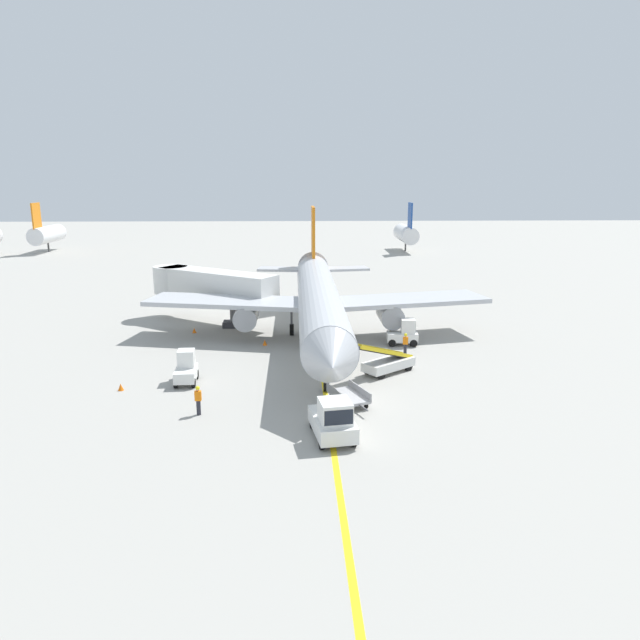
{
  "coord_description": "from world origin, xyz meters",
  "views": [
    {
      "loc": [
        -2.82,
        -32.7,
        12.88
      ],
      "look_at": [
        -1.42,
        10.03,
        2.5
      ],
      "focal_mm": 32.88,
      "sensor_mm": 36.0,
      "label": 1
    }
  ],
  "objects_px": {
    "baggage_tug_near_wing": "(404,334)",
    "safety_cone_nose_left": "(121,387)",
    "airliner": "(318,299)",
    "safety_cone_nose_right": "(265,343)",
    "belt_loader_forward_hold": "(387,362)",
    "ground_crew_wing_walker": "(405,343)",
    "jet_bridge": "(205,284)",
    "baggage_tug_by_cargo_door": "(186,369)",
    "baggage_cart_loaded": "(349,396)",
    "safety_cone_wingtip_right": "(331,337)",
    "ground_crew_marshaller": "(198,399)",
    "pushback_tug": "(333,420)",
    "safety_cone_wingtip_left": "(194,330)"
  },
  "relations": [
    {
      "from": "baggage_tug_by_cargo_door",
      "to": "jet_bridge",
      "type": "bearing_deg",
      "value": 94.24
    },
    {
      "from": "baggage_tug_near_wing",
      "to": "jet_bridge",
      "type": "bearing_deg",
      "value": 154.4
    },
    {
      "from": "baggage_tug_by_cargo_door",
      "to": "safety_cone_nose_right",
      "type": "bearing_deg",
      "value": 62.0
    },
    {
      "from": "safety_cone_nose_right",
      "to": "safety_cone_wingtip_right",
      "type": "relative_size",
      "value": 1.0
    },
    {
      "from": "ground_crew_marshaller",
      "to": "safety_cone_wingtip_left",
      "type": "height_order",
      "value": "ground_crew_marshaller"
    },
    {
      "from": "airliner",
      "to": "safety_cone_nose_left",
      "type": "bearing_deg",
      "value": -137.91
    },
    {
      "from": "airliner",
      "to": "baggage_cart_loaded",
      "type": "distance_m",
      "value": 14.48
    },
    {
      "from": "ground_crew_wing_walker",
      "to": "jet_bridge",
      "type": "bearing_deg",
      "value": 146.51
    },
    {
      "from": "jet_bridge",
      "to": "safety_cone_wingtip_right",
      "type": "height_order",
      "value": "jet_bridge"
    },
    {
      "from": "safety_cone_wingtip_left",
      "to": "safety_cone_wingtip_right",
      "type": "distance_m",
      "value": 11.81
    },
    {
      "from": "belt_loader_forward_hold",
      "to": "baggage_cart_loaded",
      "type": "height_order",
      "value": "belt_loader_forward_hold"
    },
    {
      "from": "ground_crew_marshaller",
      "to": "ground_crew_wing_walker",
      "type": "xyz_separation_m",
      "value": [
        13.5,
        10.88,
        0.0
      ]
    },
    {
      "from": "pushback_tug",
      "to": "baggage_tug_by_cargo_door",
      "type": "xyz_separation_m",
      "value": [
        -9.02,
        8.71,
        -0.07
      ]
    },
    {
      "from": "safety_cone_wingtip_right",
      "to": "jet_bridge",
      "type": "bearing_deg",
      "value": 150.58
    },
    {
      "from": "jet_bridge",
      "to": "baggage_tug_near_wing",
      "type": "bearing_deg",
      "value": -25.6
    },
    {
      "from": "jet_bridge",
      "to": "ground_crew_marshaller",
      "type": "distance_m",
      "value": 22.08
    },
    {
      "from": "airliner",
      "to": "safety_cone_wingtip_right",
      "type": "relative_size",
      "value": 80.07
    },
    {
      "from": "ground_crew_marshaller",
      "to": "safety_cone_nose_right",
      "type": "bearing_deg",
      "value": 78.41
    },
    {
      "from": "baggage_tug_near_wing",
      "to": "safety_cone_nose_left",
      "type": "relative_size",
      "value": 5.66
    },
    {
      "from": "baggage_tug_by_cargo_door",
      "to": "safety_cone_nose_left",
      "type": "xyz_separation_m",
      "value": [
        -3.84,
        -1.35,
        -0.71
      ]
    },
    {
      "from": "safety_cone_wingtip_right",
      "to": "safety_cone_wingtip_left",
      "type": "bearing_deg",
      "value": 167.95
    },
    {
      "from": "safety_cone_nose_left",
      "to": "safety_cone_wingtip_right",
      "type": "height_order",
      "value": "same"
    },
    {
      "from": "baggage_tug_by_cargo_door",
      "to": "safety_cone_wingtip_right",
      "type": "xyz_separation_m",
      "value": [
        9.84,
        10.1,
        -0.71
      ]
    },
    {
      "from": "baggage_tug_by_cargo_door",
      "to": "ground_crew_marshaller",
      "type": "relative_size",
      "value": 1.45
    },
    {
      "from": "ground_crew_wing_walker",
      "to": "safety_cone_wingtip_left",
      "type": "relative_size",
      "value": 3.86
    },
    {
      "from": "ground_crew_marshaller",
      "to": "baggage_tug_by_cargo_door",
      "type": "bearing_deg",
      "value": 107.3
    },
    {
      "from": "jet_bridge",
      "to": "ground_crew_wing_walker",
      "type": "xyz_separation_m",
      "value": [
        16.39,
        -10.84,
        -2.63
      ]
    },
    {
      "from": "jet_bridge",
      "to": "belt_loader_forward_hold",
      "type": "distance_m",
      "value": 20.92
    },
    {
      "from": "ground_crew_marshaller",
      "to": "safety_cone_nose_left",
      "type": "distance_m",
      "value": 6.88
    },
    {
      "from": "baggage_tug_near_wing",
      "to": "safety_cone_nose_left",
      "type": "height_order",
      "value": "baggage_tug_near_wing"
    },
    {
      "from": "safety_cone_nose_right",
      "to": "safety_cone_wingtip_left",
      "type": "height_order",
      "value": "same"
    },
    {
      "from": "airliner",
      "to": "safety_cone_nose_right",
      "type": "relative_size",
      "value": 80.07
    },
    {
      "from": "safety_cone_wingtip_left",
      "to": "safety_cone_wingtip_right",
      "type": "height_order",
      "value": "same"
    },
    {
      "from": "safety_cone_nose_right",
      "to": "belt_loader_forward_hold",
      "type": "bearing_deg",
      "value": -39.1
    },
    {
      "from": "baggage_tug_near_wing",
      "to": "baggage_tug_by_cargo_door",
      "type": "distance_m",
      "value": 17.65
    },
    {
      "from": "pushback_tug",
      "to": "belt_loader_forward_hold",
      "type": "height_order",
      "value": "belt_loader_forward_hold"
    },
    {
      "from": "safety_cone_wingtip_left",
      "to": "pushback_tug",
      "type": "bearing_deg",
      "value": -63.22
    },
    {
      "from": "belt_loader_forward_hold",
      "to": "ground_crew_wing_walker",
      "type": "xyz_separation_m",
      "value": [
        1.93,
        4.02,
        0.13
      ]
    },
    {
      "from": "safety_cone_nose_right",
      "to": "airliner",
      "type": "bearing_deg",
      "value": 20.01
    },
    {
      "from": "jet_bridge",
      "to": "ground_crew_marshaller",
      "type": "bearing_deg",
      "value": -82.41
    },
    {
      "from": "belt_loader_forward_hold",
      "to": "safety_cone_nose_right",
      "type": "distance_m",
      "value": 11.23
    },
    {
      "from": "ground_crew_wing_walker",
      "to": "safety_cone_wingtip_right",
      "type": "distance_m",
      "value": 7.09
    },
    {
      "from": "belt_loader_forward_hold",
      "to": "baggage_cart_loaded",
      "type": "distance_m",
      "value": 6.28
    },
    {
      "from": "baggage_tug_near_wing",
      "to": "ground_crew_wing_walker",
      "type": "distance_m",
      "value": 2.83
    },
    {
      "from": "baggage_tug_near_wing",
      "to": "ground_crew_wing_walker",
      "type": "height_order",
      "value": "baggage_tug_near_wing"
    },
    {
      "from": "jet_bridge",
      "to": "baggage_tug_by_cargo_door",
      "type": "xyz_separation_m",
      "value": [
        1.21,
        -16.33,
        -2.62
      ]
    },
    {
      "from": "pushback_tug",
      "to": "safety_cone_wingtip_left",
      "type": "xyz_separation_m",
      "value": [
        -10.74,
        21.28,
        -0.77
      ]
    },
    {
      "from": "ground_crew_wing_walker",
      "to": "safety_cone_nose_right",
      "type": "height_order",
      "value": "ground_crew_wing_walker"
    },
    {
      "from": "ground_crew_marshaller",
      "to": "airliner",
      "type": "bearing_deg",
      "value": 65.2
    },
    {
      "from": "belt_loader_forward_hold",
      "to": "safety_cone_nose_left",
      "type": "distance_m",
      "value": 17.32
    }
  ]
}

